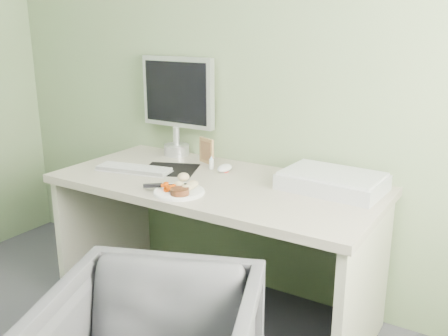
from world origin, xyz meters
The scene contains 14 objects.
wall_back centered at (0.00, 2.00, 1.35)m, with size 3.50×3.50×0.00m, color #6D865E.
desk centered at (0.00, 1.62, 0.55)m, with size 1.60×0.75×0.73m.
plate centered at (-0.04, 1.38, 0.74)m, with size 0.23×0.23×0.01m, color white.
steak centered at (-0.01, 1.35, 0.76)m, with size 0.08×0.08×0.03m, color black.
potato_pile centered at (-0.02, 1.43, 0.77)m, with size 0.10×0.07×0.06m, color #A78651.
carrot_heap centered at (-0.09, 1.36, 0.76)m, with size 0.06×0.05×0.04m, color #F14D05.
steak_knife centered at (-0.14, 1.37, 0.75)m, with size 0.18×0.16×0.02m.
mousepad centered at (-0.30, 1.66, 0.73)m, with size 0.27×0.24×0.00m, color black.
keyboard centered at (-0.45, 1.54, 0.74)m, with size 0.39×0.11×0.02m, color white.
computer_mouse centered at (-0.04, 1.78, 0.75)m, with size 0.06×0.11×0.04m, color white.
photo_frame centered at (-0.21, 1.87, 0.80)m, with size 0.11×0.01×0.14m, color #A3804C.
eyedrop_bottle centered at (-0.13, 1.79, 0.76)m, with size 0.02×0.02×0.07m.
scanner centered at (0.53, 1.80, 0.77)m, with size 0.46×0.30×0.07m, color #A9ABB0.
monitor centered at (-0.46, 1.94, 1.05)m, with size 0.47×0.14×0.56m.
Camera 1 is at (1.25, -0.32, 1.47)m, focal length 40.00 mm.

